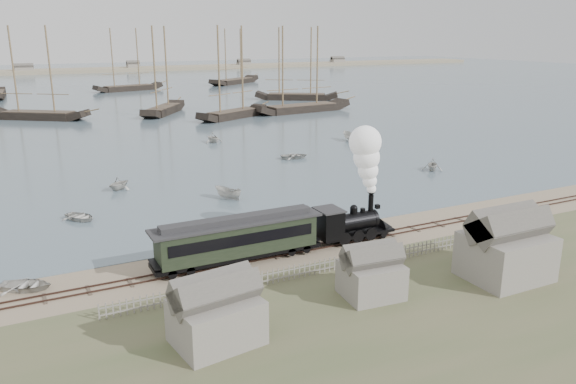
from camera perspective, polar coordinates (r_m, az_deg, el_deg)
name	(u,v)px	position (r m, az deg, el deg)	size (l,w,h in m)	color
ground	(274,246)	(50.04, -1.42, -5.51)	(600.00, 600.00, 0.00)	tan
harbor_water	(66,87)	(213.88, -21.61, 9.87)	(600.00, 336.00, 0.06)	#465B65
rail_track	(284,253)	(48.35, -0.40, -6.24)	(120.00, 1.80, 0.16)	#3E2821
picket_fence_west	(235,292)	(41.79, -5.44, -10.07)	(19.00, 0.10, 1.20)	gray
picket_fence_east	(441,251)	(50.78, 15.26, -5.76)	(15.00, 0.10, 1.20)	gray
shed_left	(217,342)	(35.77, -7.20, -14.90)	(5.00, 4.00, 4.10)	gray
shed_mid	(370,296)	(41.46, 8.38, -10.40)	(4.00, 3.50, 3.60)	gray
shed_right	(503,278)	(46.94, 21.02, -8.11)	(6.00, 5.00, 5.10)	gray
far_spit	(48,73)	(293.42, -23.21, 11.03)	(500.00, 20.00, 1.80)	gray
locomotive	(364,190)	(50.74, 7.73, 0.15)	(8.05, 3.00, 10.03)	black
passenger_coach	(238,237)	(45.99, -5.11, -4.61)	(14.27, 2.75, 3.47)	black
beached_dinghy	(26,285)	(45.98, -25.08, -8.56)	(3.77, 2.69, 0.78)	#B8B6AF
rowboat_0	(80,217)	(60.23, -20.35, -2.36)	(3.58, 2.55, 0.74)	#B8B6AF
rowboat_1	(119,183)	(70.27, -16.81, 0.87)	(3.15, 2.72, 1.66)	#B8B6AF
rowboat_2	(228,193)	(63.92, -6.11, -0.12)	(3.53, 1.33, 1.36)	#B8B6AF
rowboat_3	(294,156)	(84.38, 0.65, 3.70)	(4.06, 2.90, 0.84)	#B8B6AF
rowboat_4	(433,164)	(79.39, 14.47, 2.73)	(3.16, 2.73, 1.67)	#B8B6AF
rowboat_5	(349,136)	(99.13, 6.21, 5.64)	(3.93, 1.48, 1.52)	#B8B6AF
rowboat_7	(213,137)	(97.67, -7.62, 5.53)	(3.46, 2.98, 1.82)	#B8B6AF
schooner_2	(34,73)	(134.28, -24.42, 10.97)	(22.25, 5.13, 20.00)	black
schooner_3	(161,70)	(134.65, -12.76, 11.98)	(19.71, 4.55, 20.00)	black
schooner_4	(302,69)	(134.98, 1.44, 12.36)	(25.70, 5.93, 20.00)	black
schooner_5	(297,64)	(160.28, 0.87, 12.91)	(23.17, 5.35, 20.00)	black
schooner_8	(127,59)	(193.39, -16.09, 12.82)	(22.67, 5.23, 20.00)	black
schooner_9	(234,56)	(213.84, -5.51, 13.57)	(26.17, 6.04, 20.00)	black
schooner_10	(232,72)	(125.15, -5.70, 12.02)	(19.60, 4.52, 20.00)	black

